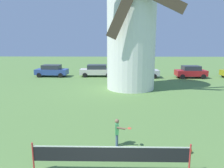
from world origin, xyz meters
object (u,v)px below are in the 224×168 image
Objects in this scene: stray_ball at (189,150)px; parked_car_cream at (97,70)px; parked_car_red at (191,72)px; parked_car_blue at (52,71)px; player_far at (117,131)px; windmill at (131,22)px; parked_car_silver at (142,71)px; tennis_net at (111,154)px.

stray_ball is 20.52m from parked_car_cream.
stray_ball is 19.86m from parked_car_red.
player_far is at bearing -65.49° from parked_car_blue.
windmill is 9.89m from parked_car_cream.
parked_car_silver is at bearing 79.85° from player_far.
parked_car_silver is at bearing -2.98° from parked_car_blue.
windmill is 3.14× the size of parked_car_silver.
parked_car_red is (6.20, -0.07, -0.00)m from parked_car_silver.
stray_ball is 0.05× the size of parked_car_cream.
parked_car_blue reaches higher than player_far.
parked_car_blue reaches higher than tennis_net.
player_far is 3.16m from stray_ball.
tennis_net is 25.94× the size of stray_ball.
parked_car_blue is 6.00m from parked_car_cream.
parked_car_silver is (1.91, 6.28, -5.57)m from windmill.
player_far is 20.52m from parked_car_red.
stray_ball is at bearing -90.70° from parked_car_silver.
stray_ball is 22.70m from parked_car_blue.
parked_car_blue is at bearing 177.02° from parked_car_silver.
parked_car_red is at bearing -0.64° from parked_car_silver.
parked_car_red reaches higher than player_far.
parked_car_cream is at bearing 171.66° from parked_car_silver.
parked_car_blue is at bearing -177.67° from parked_car_cream.
tennis_net is at bearing -157.25° from stray_ball.
tennis_net is 20.53m from parked_car_silver.
windmill is 3.48× the size of parked_car_red.
parked_car_red is at bearing 71.10° from stray_ball.
parked_car_blue is 0.99× the size of parked_car_silver.
parked_car_silver is (5.89, -0.86, -0.00)m from parked_car_cream.
parked_car_silver is at bearing 80.14° from tennis_net.
windmill is 14.14m from stray_ball.
windmill reaches higher than parked_car_blue.
parked_car_cream reaches higher than tennis_net.
parked_car_red is at bearing -4.41° from parked_car_cream.
tennis_net is 22.37m from parked_car_red.
windmill is at bearing 83.43° from tennis_net.
parked_car_blue is at bearing 120.92° from stray_ball.
windmill is 10.57× the size of player_far.
stray_ball is 0.05× the size of parked_car_blue.
tennis_net is (-1.60, -13.94, -5.69)m from windmill.
parked_car_cream is (-3.98, 7.15, -5.57)m from windmill.
parked_car_cream is at bearing 119.10° from windmill.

